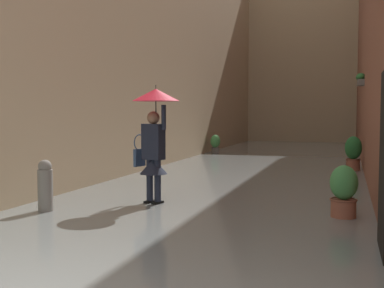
% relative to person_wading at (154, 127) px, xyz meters
% --- Properties ---
extents(ground_plane, '(61.91, 61.91, 0.00)m').
position_rel_person_wading_xyz_m(ground_plane, '(-0.80, -7.10, -1.44)').
color(ground_plane, slate).
extents(flood_water, '(6.72, 30.76, 0.06)m').
position_rel_person_wading_xyz_m(flood_water, '(-0.80, -7.10, -1.41)').
color(flood_water, slate).
rests_on(flood_water, ground_plane).
extents(building_facade_far, '(9.52, 1.80, 9.79)m').
position_rel_person_wading_xyz_m(building_facade_far, '(-0.80, -20.38, 3.45)').
color(building_facade_far, tan).
rests_on(building_facade_far, ground_plane).
extents(person_wading, '(0.86, 0.86, 2.20)m').
position_rel_person_wading_xyz_m(person_wading, '(0.00, 0.00, 0.00)').
color(person_wading, black).
rests_on(person_wading, ground_plane).
extents(potted_plant_near_right, '(0.39, 0.39, 0.80)m').
position_rel_person_wading_xyz_m(potted_plant_near_right, '(1.77, -10.77, -1.00)').
color(potted_plant_near_right, '#66605B').
rests_on(potted_plant_near_right, ground_plane).
extents(potted_plant_mid_left, '(0.43, 0.43, 0.88)m').
position_rel_person_wading_xyz_m(potted_plant_mid_left, '(-3.27, 0.17, -0.98)').
color(potted_plant_mid_left, brown).
rests_on(potted_plant_mid_left, ground_plane).
extents(potted_plant_far_left, '(0.47, 0.47, 1.03)m').
position_rel_person_wading_xyz_m(potted_plant_far_left, '(-3.47, -6.35, -0.88)').
color(potted_plant_far_left, brown).
rests_on(potted_plant_far_left, ground_plane).
extents(mooring_bollard, '(0.25, 0.25, 0.92)m').
position_rel_person_wading_xyz_m(mooring_bollard, '(1.48, 1.19, -0.98)').
color(mooring_bollard, gray).
rests_on(mooring_bollard, ground_plane).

